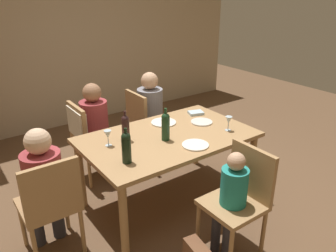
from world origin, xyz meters
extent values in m
plane|color=brown|center=(0.00, 0.00, 0.00)|extent=(10.00, 10.00, 0.00)
cube|color=tan|center=(0.00, 2.71, 1.35)|extent=(6.40, 0.12, 2.70)
cube|color=#A87F51|center=(0.00, 0.00, 0.73)|extent=(1.65, 1.02, 0.04)
cylinder|color=#A87F51|center=(-0.75, -0.44, 0.36)|extent=(0.07, 0.07, 0.71)
cylinder|color=#A87F51|center=(0.75, -0.44, 0.36)|extent=(0.07, 0.07, 0.71)
cylinder|color=#A87F51|center=(-0.75, 0.44, 0.36)|extent=(0.07, 0.07, 0.71)
cylinder|color=#A87F51|center=(0.75, 0.44, 0.36)|extent=(0.07, 0.07, 0.71)
cylinder|color=#A87F51|center=(0.56, 1.08, 0.22)|extent=(0.04, 0.04, 0.44)
cylinder|color=#A87F51|center=(0.56, 0.70, 0.22)|extent=(0.04, 0.04, 0.44)
cylinder|color=#A87F51|center=(0.18, 1.08, 0.22)|extent=(0.04, 0.04, 0.44)
cylinder|color=#A87F51|center=(0.18, 0.70, 0.22)|extent=(0.04, 0.04, 0.44)
cube|color=#A87F51|center=(0.37, 0.89, 0.46)|extent=(0.44, 0.44, 0.04)
cube|color=#A87F51|center=(0.17, 0.89, 0.70)|extent=(0.04, 0.44, 0.44)
cylinder|color=#A87F51|center=(-1.39, 0.19, 0.22)|extent=(0.04, 0.04, 0.44)
cylinder|color=#A87F51|center=(-1.01, 0.19, 0.22)|extent=(0.04, 0.04, 0.44)
cylinder|color=#A87F51|center=(-1.39, -0.19, 0.22)|extent=(0.04, 0.04, 0.44)
cylinder|color=#A87F51|center=(-1.01, -0.19, 0.22)|extent=(0.04, 0.04, 0.44)
cube|color=#A87F51|center=(-1.20, 0.00, 0.46)|extent=(0.44, 0.44, 0.04)
cube|color=#A87F51|center=(-1.20, -0.20, 0.70)|extent=(0.44, 0.04, 0.44)
cylinder|color=#A87F51|center=(-0.18, 1.08, 0.22)|extent=(0.04, 0.04, 0.44)
cylinder|color=#A87F51|center=(-0.18, 0.70, 0.22)|extent=(0.04, 0.04, 0.44)
cylinder|color=#A87F51|center=(-0.56, 1.08, 0.22)|extent=(0.04, 0.04, 0.44)
cylinder|color=#A87F51|center=(-0.56, 0.70, 0.22)|extent=(0.04, 0.04, 0.44)
cube|color=#A87F51|center=(-0.37, 0.89, 0.46)|extent=(0.44, 0.44, 0.04)
cube|color=#A87F51|center=(-0.57, 0.89, 0.70)|extent=(0.04, 0.44, 0.44)
cube|color=beige|center=(-0.57, 0.89, 0.72)|extent=(0.07, 0.40, 0.31)
cylinder|color=#A87F51|center=(-0.19, -1.08, 0.22)|extent=(0.04, 0.04, 0.44)
cylinder|color=#A87F51|center=(-0.19, -0.70, 0.22)|extent=(0.04, 0.04, 0.44)
cylinder|color=#A87F51|center=(0.19, -1.08, 0.22)|extent=(0.04, 0.04, 0.44)
cylinder|color=#A87F51|center=(0.19, -0.70, 0.22)|extent=(0.04, 0.04, 0.44)
cube|color=#A87F51|center=(0.00, -0.89, 0.46)|extent=(0.44, 0.44, 0.04)
cube|color=#A87F51|center=(0.20, -0.89, 0.70)|extent=(0.04, 0.44, 0.44)
cylinder|color=#33333D|center=(0.52, 0.98, 0.23)|extent=(0.11, 0.11, 0.46)
cylinder|color=#33333D|center=(0.52, 0.80, 0.23)|extent=(0.11, 0.11, 0.46)
cylinder|color=gray|center=(0.37, 0.89, 0.70)|extent=(0.31, 0.31, 0.48)
sphere|color=tan|center=(0.37, 0.89, 1.04)|extent=(0.21, 0.21, 0.21)
cylinder|color=#33333D|center=(-1.29, 0.14, 0.23)|extent=(0.11, 0.11, 0.46)
cylinder|color=#33333D|center=(-1.11, 0.14, 0.23)|extent=(0.11, 0.11, 0.46)
cylinder|color=#9E383D|center=(-1.20, 0.00, 0.69)|extent=(0.30, 0.30, 0.46)
sphere|color=beige|center=(-1.20, 0.00, 1.03)|extent=(0.20, 0.20, 0.20)
cylinder|color=#33333D|center=(-0.23, 0.98, 0.23)|extent=(0.11, 0.11, 0.46)
cylinder|color=#33333D|center=(-0.23, 0.80, 0.23)|extent=(0.11, 0.11, 0.46)
cylinder|color=#9E383D|center=(-0.37, 0.89, 0.69)|extent=(0.31, 0.31, 0.47)
sphere|color=#996B4C|center=(-0.37, 0.89, 1.03)|extent=(0.20, 0.20, 0.20)
cylinder|color=#33333D|center=(-0.10, -0.95, 0.23)|extent=(0.08, 0.08, 0.46)
cylinder|color=#33333D|center=(-0.10, -0.82, 0.23)|extent=(0.08, 0.08, 0.46)
cylinder|color=teal|center=(0.00, -0.89, 0.63)|extent=(0.22, 0.22, 0.33)
sphere|color=tan|center=(0.00, -0.89, 0.86)|extent=(0.14, 0.14, 0.14)
cylinder|color=black|center=(-0.59, -0.23, 0.86)|extent=(0.08, 0.08, 0.21)
sphere|color=black|center=(-0.59, -0.23, 0.98)|extent=(0.08, 0.08, 0.08)
cylinder|color=black|center=(-0.59, -0.23, 1.02)|extent=(0.03, 0.03, 0.07)
cylinder|color=black|center=(-0.38, 0.14, 0.85)|extent=(0.07, 0.07, 0.20)
sphere|color=black|center=(-0.38, 0.14, 0.96)|extent=(0.07, 0.07, 0.07)
cylinder|color=black|center=(-0.38, 0.14, 1.01)|extent=(0.03, 0.03, 0.07)
cylinder|color=#19381E|center=(-0.08, -0.07, 0.86)|extent=(0.08, 0.08, 0.22)
sphere|color=#19381E|center=(-0.08, -0.07, 0.98)|extent=(0.08, 0.08, 0.08)
cylinder|color=#19381E|center=(-0.08, -0.07, 1.03)|extent=(0.03, 0.03, 0.08)
cylinder|color=silver|center=(0.56, -0.25, 0.75)|extent=(0.06, 0.06, 0.00)
cylinder|color=silver|center=(0.56, -0.25, 0.79)|extent=(0.01, 0.01, 0.07)
cone|color=silver|center=(0.56, -0.25, 0.86)|extent=(0.07, 0.07, 0.07)
cylinder|color=silver|center=(-0.57, 0.14, 0.75)|extent=(0.06, 0.06, 0.00)
cylinder|color=silver|center=(-0.57, 0.14, 0.79)|extent=(0.01, 0.01, 0.07)
cone|color=silver|center=(-0.57, 0.14, 0.86)|extent=(0.07, 0.07, 0.07)
cylinder|color=silver|center=(0.48, 0.06, 0.76)|extent=(0.23, 0.23, 0.01)
cylinder|color=white|center=(0.07, -0.33, 0.76)|extent=(0.25, 0.25, 0.01)
cylinder|color=white|center=(0.15, 0.28, 0.76)|extent=(0.27, 0.27, 0.01)
cube|color=#ADC6D6|center=(0.60, 0.29, 0.77)|extent=(0.19, 0.16, 0.03)
camera|label=1|loc=(-1.74, -2.40, 2.11)|focal=35.92mm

